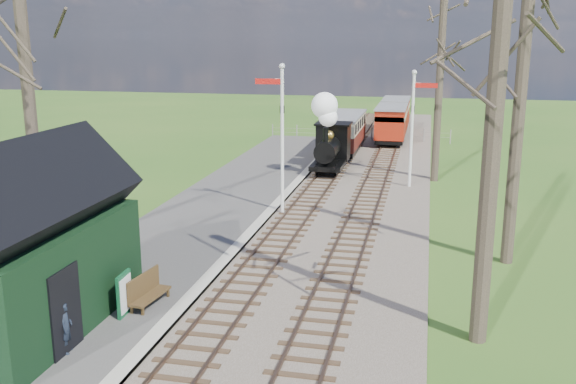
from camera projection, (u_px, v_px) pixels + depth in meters
name	position (u px, v px, depth m)	size (l,w,h in m)	color
distant_hills	(391.00, 239.00, 76.05)	(114.40, 48.00, 22.02)	#385B23
ballast_bed	(348.00, 184.00, 32.00)	(8.00, 60.00, 0.10)	brown
track_near	(322.00, 182.00, 32.26)	(1.60, 60.00, 0.15)	brown
track_far	(374.00, 185.00, 31.72)	(1.60, 60.00, 0.15)	brown
platform	(202.00, 222.00, 25.40)	(5.00, 44.00, 0.20)	#474442
coping_strip	(258.00, 225.00, 24.92)	(0.40, 44.00, 0.21)	#B2AD9E
station_shed	(28.00, 248.00, 15.56)	(3.25, 6.30, 4.78)	black
semaphore_near	(281.00, 129.00, 25.89)	(1.22, 0.24, 6.22)	silver
semaphore_far	(414.00, 120.00, 30.57)	(1.22, 0.24, 5.72)	silver
bare_trees	(304.00, 106.00, 19.48)	(15.51, 22.39, 12.00)	#382D23
fence_line	(359.00, 133.00, 45.37)	(12.60, 0.08, 1.00)	slate
locomotive	(330.00, 138.00, 34.02)	(1.73, 4.03, 4.32)	black
coach	(345.00, 131.00, 39.90)	(2.02, 6.92, 2.12)	black
red_carriage_a	(391.00, 123.00, 43.53)	(2.01, 4.97, 2.11)	black
red_carriage_b	(396.00, 114.00, 48.75)	(2.01, 4.97, 2.11)	black
sign_board	(124.00, 294.00, 16.61)	(0.13, 0.78, 1.14)	#114F2A
bench	(147.00, 290.00, 17.28)	(0.63, 1.56, 0.87)	#49341A
person	(66.00, 327.00, 14.60)	(0.45, 0.29, 1.23)	#1A212F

